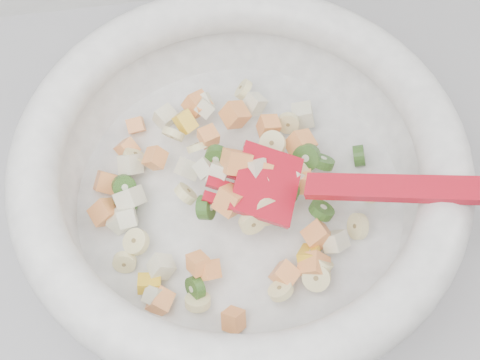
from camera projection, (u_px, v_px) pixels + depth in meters
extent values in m
cube|color=#9C9CA1|center=(288.00, 297.00, 1.06)|extent=(2.00, 0.60, 0.90)
cylinder|color=white|center=(240.00, 199.00, 0.63)|extent=(0.35, 0.35, 0.02)
torus|color=white|center=(240.00, 157.00, 0.56)|extent=(0.43, 0.43, 0.05)
cylinder|color=#F9F1A6|center=(198.00, 147.00, 0.61)|extent=(0.03, 0.02, 0.03)
cylinder|color=#F9F1A6|center=(316.00, 277.00, 0.56)|extent=(0.03, 0.03, 0.03)
cylinder|color=#F9F1A6|center=(358.00, 226.00, 0.59)|extent=(0.02, 0.03, 0.03)
cylinder|color=#F9F1A6|center=(272.00, 144.00, 0.61)|extent=(0.03, 0.03, 0.02)
cylinder|color=#F9F1A6|center=(371.00, 191.00, 0.61)|extent=(0.02, 0.04, 0.03)
cylinder|color=#F9F1A6|center=(136.00, 242.00, 0.58)|extent=(0.04, 0.04, 0.02)
cylinder|color=#F9F1A6|center=(198.00, 301.00, 0.56)|extent=(0.03, 0.03, 0.02)
cylinder|color=#F9F1A6|center=(243.00, 89.00, 0.67)|extent=(0.02, 0.03, 0.03)
cylinder|color=#F9F1A6|center=(320.00, 261.00, 0.57)|extent=(0.03, 0.04, 0.04)
cylinder|color=#F9F1A6|center=(335.00, 188.00, 0.60)|extent=(0.03, 0.02, 0.03)
cylinder|color=#F9F1A6|center=(265.00, 171.00, 0.59)|extent=(0.03, 0.02, 0.03)
cylinder|color=#F9F1A6|center=(281.00, 290.00, 0.55)|extent=(0.03, 0.03, 0.02)
cylinder|color=#F9F1A6|center=(266.00, 212.00, 0.57)|extent=(0.03, 0.03, 0.03)
cylinder|color=#F9F1A6|center=(134.00, 157.00, 0.63)|extent=(0.03, 0.03, 0.03)
cylinder|color=#F9F1A6|center=(252.00, 222.00, 0.56)|extent=(0.03, 0.02, 0.03)
cylinder|color=#F9F1A6|center=(125.00, 262.00, 0.58)|extent=(0.03, 0.02, 0.02)
cylinder|color=#F9F1A6|center=(186.00, 194.00, 0.59)|extent=(0.03, 0.03, 0.03)
cylinder|color=#F9F1A6|center=(173.00, 134.00, 0.63)|extent=(0.03, 0.03, 0.03)
cylinder|color=#F9F1A6|center=(297.00, 175.00, 0.60)|extent=(0.04, 0.02, 0.04)
cylinder|color=#F9F1A6|center=(259.00, 185.00, 0.57)|extent=(0.03, 0.03, 0.02)
cylinder|color=#F9F1A6|center=(288.00, 123.00, 0.64)|extent=(0.03, 0.02, 0.03)
cube|color=#FF8950|center=(269.00, 127.00, 0.63)|extent=(0.02, 0.02, 0.02)
cube|color=#FF8950|center=(104.00, 212.00, 0.60)|extent=(0.03, 0.03, 0.03)
cube|color=#FF8950|center=(301.00, 181.00, 0.60)|extent=(0.02, 0.03, 0.03)
cube|color=#FF8950|center=(235.00, 115.00, 0.64)|extent=(0.04, 0.03, 0.03)
cube|color=#FF8950|center=(230.00, 201.00, 0.56)|extent=(0.04, 0.04, 0.03)
cube|color=#FF8950|center=(318.00, 235.00, 0.58)|extent=(0.03, 0.03, 0.03)
cube|color=#FF8950|center=(236.00, 163.00, 0.57)|extent=(0.03, 0.03, 0.04)
cube|color=#FF8950|center=(285.00, 275.00, 0.56)|extent=(0.03, 0.03, 0.03)
cube|color=#FF8950|center=(198.00, 264.00, 0.56)|extent=(0.02, 0.03, 0.03)
cube|color=#FF8950|center=(155.00, 158.00, 0.61)|extent=(0.03, 0.03, 0.03)
cube|color=#FF8950|center=(136.00, 125.00, 0.66)|extent=(0.02, 0.02, 0.03)
cube|color=#FF8950|center=(160.00, 301.00, 0.56)|extent=(0.03, 0.03, 0.03)
cube|color=#FF8950|center=(234.00, 320.00, 0.55)|extent=(0.02, 0.03, 0.03)
cube|color=#FF8950|center=(300.00, 144.00, 0.62)|extent=(0.04, 0.03, 0.03)
cube|color=#FF8950|center=(106.00, 183.00, 0.62)|extent=(0.03, 0.03, 0.03)
cube|color=#FF8950|center=(208.00, 136.00, 0.61)|extent=(0.02, 0.02, 0.02)
cube|color=#FF8950|center=(261.00, 171.00, 0.58)|extent=(0.02, 0.03, 0.03)
cube|color=#FF8950|center=(127.00, 149.00, 0.64)|extent=(0.03, 0.03, 0.03)
cube|color=#FF8950|center=(207.00, 270.00, 0.56)|extent=(0.03, 0.03, 0.03)
cube|color=#FF8950|center=(197.00, 104.00, 0.65)|extent=(0.04, 0.03, 0.03)
cube|color=#FF8950|center=(314.00, 266.00, 0.56)|extent=(0.04, 0.03, 0.03)
cylinder|color=#50A236|center=(359.00, 156.00, 0.64)|extent=(0.02, 0.03, 0.03)
cylinder|color=#50A236|center=(217.00, 157.00, 0.59)|extent=(0.03, 0.02, 0.03)
cylinder|color=#50A236|center=(127.00, 202.00, 0.60)|extent=(0.03, 0.03, 0.03)
cylinder|color=#50A236|center=(307.00, 157.00, 0.61)|extent=(0.04, 0.03, 0.04)
cylinder|color=#50A236|center=(206.00, 207.00, 0.57)|extent=(0.02, 0.04, 0.04)
cylinder|color=#50A236|center=(322.00, 162.00, 0.61)|extent=(0.04, 0.03, 0.02)
cylinder|color=#50A236|center=(124.00, 187.00, 0.61)|extent=(0.04, 0.03, 0.03)
cylinder|color=#50A236|center=(195.00, 288.00, 0.56)|extent=(0.02, 0.03, 0.03)
cylinder|color=#50A236|center=(322.00, 210.00, 0.58)|extent=(0.03, 0.03, 0.03)
cylinder|color=#50A236|center=(286.00, 191.00, 0.59)|extent=(0.03, 0.03, 0.02)
cube|color=beige|center=(204.00, 102.00, 0.66)|extent=(0.02, 0.02, 0.03)
cube|color=beige|center=(165.00, 117.00, 0.66)|extent=(0.03, 0.03, 0.03)
cube|color=beige|center=(155.00, 295.00, 0.56)|extent=(0.03, 0.02, 0.03)
cube|color=beige|center=(130.00, 198.00, 0.60)|extent=(0.03, 0.03, 0.04)
cube|color=beige|center=(188.00, 169.00, 0.60)|extent=(0.03, 0.03, 0.03)
cube|color=beige|center=(204.00, 108.00, 0.65)|extent=(0.02, 0.03, 0.03)
cube|color=beige|center=(254.00, 169.00, 0.58)|extent=(0.02, 0.03, 0.03)
cube|color=beige|center=(127.00, 217.00, 0.59)|extent=(0.02, 0.02, 0.02)
cube|color=beige|center=(335.00, 241.00, 0.58)|extent=(0.03, 0.03, 0.03)
cube|color=beige|center=(206.00, 167.00, 0.59)|extent=(0.03, 0.03, 0.03)
cube|color=beige|center=(218.00, 173.00, 0.58)|extent=(0.03, 0.03, 0.03)
cube|color=beige|center=(254.00, 104.00, 0.66)|extent=(0.03, 0.03, 0.03)
cube|color=beige|center=(293.00, 178.00, 0.59)|extent=(0.03, 0.03, 0.03)
cube|color=beige|center=(120.00, 220.00, 0.60)|extent=(0.03, 0.02, 0.03)
cube|color=beige|center=(130.00, 164.00, 0.62)|extent=(0.03, 0.03, 0.03)
cube|color=beige|center=(303.00, 115.00, 0.65)|extent=(0.03, 0.03, 0.03)
cube|color=beige|center=(161.00, 266.00, 0.57)|extent=(0.03, 0.02, 0.03)
cube|color=yellow|center=(309.00, 255.00, 0.57)|extent=(0.03, 0.03, 0.03)
cube|color=yellow|center=(185.00, 122.00, 0.64)|extent=(0.03, 0.03, 0.03)
cube|color=yellow|center=(149.00, 284.00, 0.56)|extent=(0.02, 0.02, 0.02)
cube|color=#B10F1E|center=(267.00, 184.00, 0.57)|extent=(0.08, 0.09, 0.03)
cube|color=#B10F1E|center=(229.00, 157.00, 0.59)|extent=(0.03, 0.02, 0.02)
cube|color=#B10F1E|center=(226.00, 171.00, 0.58)|extent=(0.03, 0.02, 0.02)
cube|color=#B10F1E|center=(222.00, 186.00, 0.57)|extent=(0.03, 0.02, 0.02)
cube|color=#B10F1E|center=(218.00, 200.00, 0.57)|extent=(0.03, 0.02, 0.02)
cube|color=#B10F1E|center=(430.00, 189.00, 0.52)|extent=(0.21, 0.10, 0.07)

